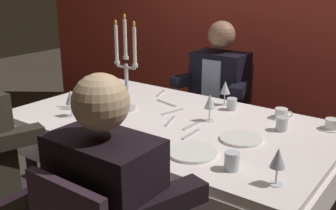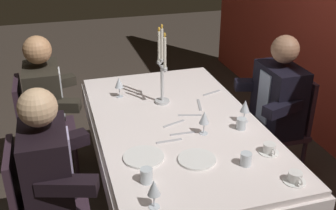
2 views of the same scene
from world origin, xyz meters
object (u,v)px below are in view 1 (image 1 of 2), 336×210
(wine_glass_1, at_px, (278,159))
(wine_glass_3, at_px, (225,88))
(dining_table, at_px, (171,138))
(seated_diner_1, at_px, (220,85))
(coffee_cup_1, at_px, (332,125))
(water_tumbler_1, at_px, (232,104))
(candelabra, at_px, (126,72))
(dinner_plate_0, at_px, (241,138))
(dinner_plate_1, at_px, (193,152))
(wine_glass_0, at_px, (71,98))
(water_tumbler_0, at_px, (282,124))
(water_tumbler_2, at_px, (232,161))
(coffee_cup_0, at_px, (281,114))
(wine_glass_2, at_px, (210,102))
(seated_diner_2, at_px, (105,202))

(wine_glass_1, bearing_deg, wine_glass_3, 129.99)
(dining_table, distance_m, seated_diner_1, 0.91)
(dining_table, distance_m, coffee_cup_1, 0.93)
(water_tumbler_1, distance_m, coffee_cup_1, 0.62)
(candelabra, height_order, wine_glass_1, candelabra)
(dinner_plate_0, height_order, dinner_plate_1, same)
(wine_glass_0, xyz_separation_m, water_tumbler_0, (1.13, 0.53, -0.08))
(wine_glass_3, distance_m, coffee_cup_1, 0.71)
(dining_table, height_order, coffee_cup_1, coffee_cup_1)
(wine_glass_0, bearing_deg, dining_table, 30.62)
(water_tumbler_2, bearing_deg, coffee_cup_1, 73.78)
(dining_table, xyz_separation_m, dinner_plate_1, (0.37, -0.33, 0.13))
(water_tumbler_2, xyz_separation_m, seated_diner_1, (-0.76, 1.25, -0.05))
(water_tumbler_2, relative_size, coffee_cup_0, 0.63)
(wine_glass_2, xyz_separation_m, coffee_cup_0, (0.33, 0.30, -0.09))
(wine_glass_1, bearing_deg, water_tumbler_1, 128.47)
(wine_glass_1, height_order, water_tumbler_1, wine_glass_1)
(dinner_plate_0, relative_size, seated_diner_2, 0.18)
(wine_glass_1, height_order, wine_glass_3, same)
(dinner_plate_0, distance_m, water_tumbler_2, 0.36)
(dinner_plate_0, xyz_separation_m, seated_diner_1, (-0.64, 0.92, -0.01))
(dinner_plate_1, relative_size, coffee_cup_1, 1.86)
(wine_glass_3, bearing_deg, candelabra, -134.58)
(water_tumbler_2, bearing_deg, seated_diner_1, 121.28)
(dinner_plate_0, bearing_deg, wine_glass_3, 127.01)
(dinner_plate_1, xyz_separation_m, water_tumbler_1, (-0.16, 0.71, 0.03))
(water_tumbler_1, bearing_deg, dinner_plate_1, -77.21)
(wine_glass_0, distance_m, seated_diner_2, 1.04)
(wine_glass_0, bearing_deg, wine_glass_3, 49.32)
(wine_glass_1, relative_size, water_tumbler_0, 2.11)
(coffee_cup_1, bearing_deg, wine_glass_1, -91.01)
(seated_diner_2, bearing_deg, seated_diner_1, 105.53)
(wine_glass_0, xyz_separation_m, coffee_cup_1, (1.35, 0.72, -0.09))
(wine_glass_3, bearing_deg, dinner_plate_0, -52.99)
(dinner_plate_0, height_order, water_tumbler_2, water_tumbler_2)
(wine_glass_3, bearing_deg, seated_diner_1, 122.59)
(wine_glass_2, bearing_deg, coffee_cup_0, 42.39)
(dinner_plate_1, bearing_deg, coffee_cup_1, 58.17)
(dining_table, xyz_separation_m, wine_glass_3, (0.12, 0.44, 0.23))
(water_tumbler_1, bearing_deg, wine_glass_3, 143.85)
(wine_glass_1, distance_m, water_tumbler_2, 0.22)
(water_tumbler_1, distance_m, water_tumbler_2, 0.84)
(coffee_cup_0, bearing_deg, wine_glass_0, -145.37)
(candelabra, xyz_separation_m, wine_glass_3, (0.45, 0.46, -0.14))
(dinner_plate_1, bearing_deg, wine_glass_1, -6.42)
(dining_table, distance_m, dinner_plate_1, 0.51)
(candelabra, xyz_separation_m, wine_glass_1, (1.14, -0.36, -0.14))
(dinner_plate_1, relative_size, wine_glass_0, 1.50)
(dinner_plate_1, bearing_deg, water_tumbler_0, 66.99)
(wine_glass_1, relative_size, wine_glass_2, 1.00)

